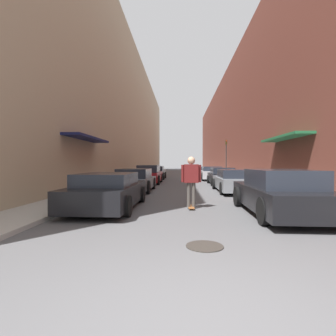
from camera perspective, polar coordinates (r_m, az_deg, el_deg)
name	(u,v)px	position (r m, az deg, el deg)	size (l,w,h in m)	color
ground	(182,178)	(28.78, 3.10, -2.10)	(145.12, 145.12, 0.00)	#515154
curb_strip_left	(147,174)	(35.65, -4.58, -1.41)	(1.80, 65.96, 0.12)	#A3A099
curb_strip_right	(217,175)	(35.71, 10.60, -1.42)	(1.80, 65.96, 0.12)	#A3A099
building_row_left	(126,116)	(36.66, -9.18, 11.03)	(4.90, 65.96, 15.90)	tan
building_row_right	(239,125)	(36.56, 15.20, 9.06)	(4.90, 65.96, 13.41)	brown
parked_car_left_0	(109,191)	(9.30, -12.76, -4.90)	(2.04, 4.77, 1.22)	black
parked_car_left_1	(135,180)	(14.70, -7.20, -2.67)	(1.96, 4.43, 1.27)	gray
parked_car_left_2	(149,175)	(20.49, -4.12, -1.44)	(1.86, 4.76, 1.43)	maroon
parked_car_left_3	(155,173)	(26.05, -2.81, -1.05)	(2.02, 4.59, 1.29)	#232326
parked_car_right_0	(279,193)	(8.64, 23.06, -4.99)	(2.01, 4.82, 1.37)	black
parked_car_right_1	(234,181)	(14.73, 14.09, -2.75)	(1.89, 4.82, 1.23)	gray
parked_car_right_2	(222,176)	(19.68, 11.62, -1.79)	(1.86, 4.03, 1.25)	black
parked_car_right_3	(211,173)	(24.79, 9.44, -1.15)	(2.02, 4.35, 1.27)	#B7B7BC
parked_car_right_4	(206,172)	(30.01, 8.31, -0.87)	(1.93, 4.78, 1.19)	silver
skateboarder	(191,177)	(9.00, 5.08, -1.88)	(0.69, 0.78, 1.79)	brown
manhole_cover	(205,246)	(5.14, 7.99, -16.49)	(0.70, 0.70, 0.02)	#332D28
traffic_light	(226,155)	(26.59, 12.55, 2.86)	(0.16, 0.22, 3.77)	#2D2D2D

